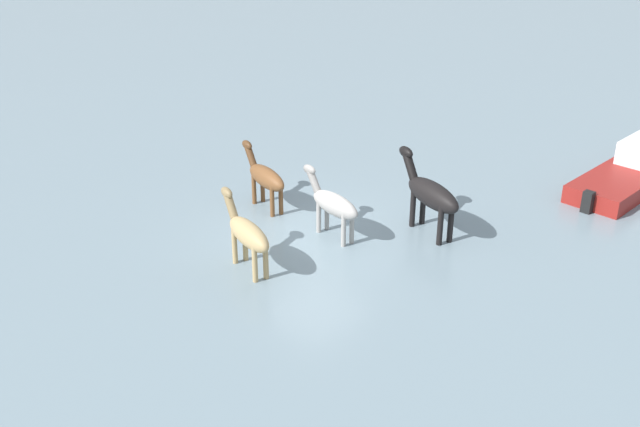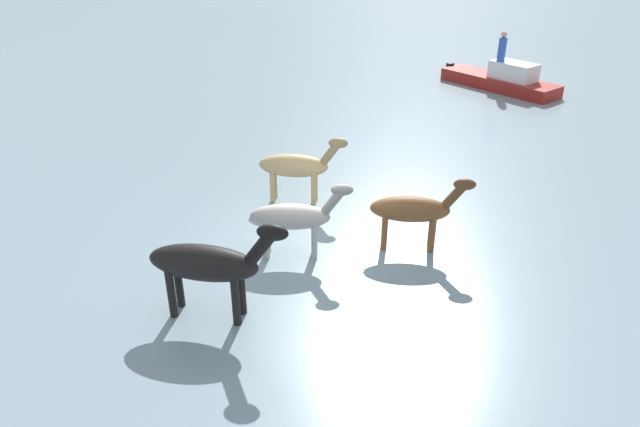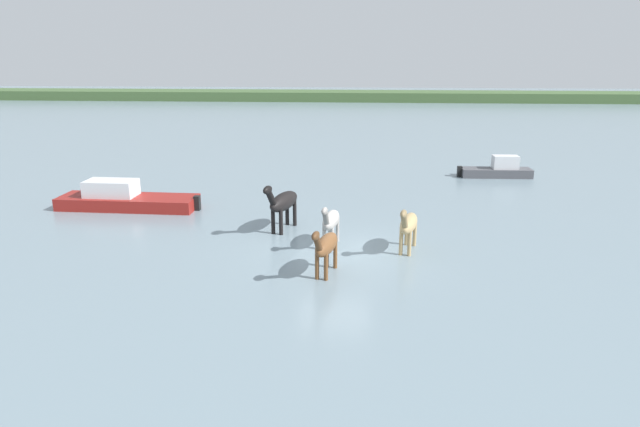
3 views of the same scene
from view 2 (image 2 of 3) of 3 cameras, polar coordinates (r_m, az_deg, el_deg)
ground_plane at (r=12.69m, az=-0.46°, el=-3.52°), size 167.83×167.83×0.00m
horse_pinto_flank at (r=12.02m, az=-2.62°, el=-0.35°), size 0.75×2.18×1.68m
horse_dark_mare at (r=12.45m, az=9.25°, el=0.38°), size 0.88×2.20×1.70m
horse_rear_stallion at (r=10.29m, az=-11.00°, el=-4.91°), size 1.21×2.56×2.01m
horse_mid_herd at (r=14.42m, az=-2.34°, el=4.72°), size 0.95×2.25×1.75m
boat_dinghy_port at (r=25.99m, az=17.51°, el=12.37°), size 5.11×3.88×1.35m
person_spotter_bow at (r=25.45m, az=17.61°, el=15.40°), size 0.32×0.32×1.19m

